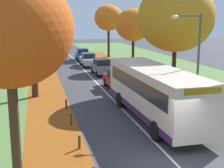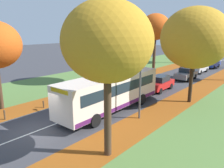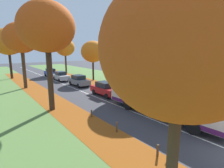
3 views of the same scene
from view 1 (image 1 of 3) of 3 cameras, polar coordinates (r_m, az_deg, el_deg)
The scene contains 19 objects.
leaf_litter_left at distance 24.92m, azimuth -11.82°, elevation -1.72°, with size 2.80×60.00×0.00m, color #8C4714.
grass_verge_right at distance 34.00m, azimuth 11.69°, elevation 1.85°, with size 12.00×90.00×0.01m, color #517538.
leaf_litter_right at distance 26.78m, azimuth 8.24°, elevation -0.65°, with size 2.80×60.00×0.00m, color #8C4714.
road_centre_line at distance 31.22m, azimuth -3.77°, elevation 1.20°, with size 0.12×80.00×0.01m, color silver.
tree_left_nearest at distance 10.70m, azimuth -18.45°, elevation 9.35°, with size 4.26×4.26×7.31m.
tree_left_mid at distance 35.02m, azimuth -14.31°, elevation 13.42°, with size 4.61×4.61×9.07m.
tree_left_far at distance 45.92m, azimuth -14.56°, elevation 12.80°, with size 5.41×5.41×9.30m.
tree_right_near at distance 25.19m, azimuth 11.60°, elevation 11.84°, with size 5.96×5.96×8.54m.
tree_right_mid at distance 36.60m, azimuth 3.93°, elevation 10.72°, with size 4.16×4.16×6.95m.
tree_right_far at distance 47.95m, azimuth -0.63°, elevation 11.98°, with size 4.31×4.31×7.87m.
bollard_second at distance 14.26m, azimuth -5.99°, elevation -10.53°, with size 0.12×0.12×0.63m, color #4C3823.
bollard_third at distance 17.35m, azimuth -7.52°, elevation -6.30°, with size 0.12×0.12×0.72m, color #4C3823.
bollard_fourth at distance 20.55m, azimuth -8.38°, elevation -3.63°, with size 0.12×0.12×0.60m, color #4C3823.
streetlamp_right at distance 18.87m, azimuth 14.69°, elevation 5.38°, with size 1.89×0.28×6.00m.
bus at distance 18.13m, azimuth 7.72°, elevation -1.12°, with size 2.82×10.45×2.98m.
car_red_lead at distance 25.99m, azimuth 1.14°, elevation 0.89°, with size 1.86×4.24×1.62m.
car_grey_following at distance 32.90m, azimuth -1.85°, elevation 3.19°, with size 1.81×4.22×1.62m.
car_silver_third_in_line at distance 38.79m, azimuth -4.35°, elevation 4.47°, with size 1.81×4.21×1.62m.
car_blue_fourth_in_line at distance 44.76m, azimuth -5.41°, elevation 5.42°, with size 1.91×4.26×1.62m.
Camera 1 is at (-5.25, -10.25, 5.71)m, focal length 50.00 mm.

